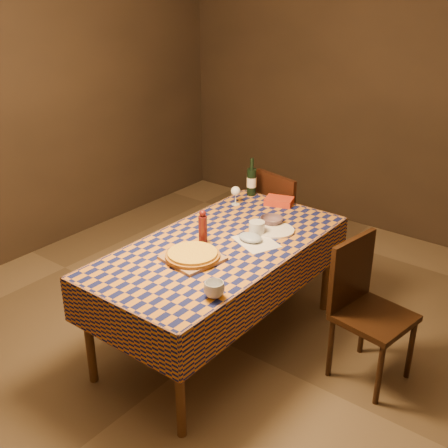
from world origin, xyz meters
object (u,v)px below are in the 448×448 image
object	(u,v)px
chair_far	(284,218)
pizza	(193,255)
dining_table	(219,255)
chair_right	(364,302)
cutting_board	(193,258)
white_plate	(276,230)
wine_bottle	(252,181)
bowl	(272,221)

from	to	relation	value
chair_far	pizza	bearing A→B (deg)	-82.18
dining_table	chair_right	distance (m)	0.98
cutting_board	white_plate	size ratio (longest dim) A/B	1.23
wine_bottle	chair_far	bearing A→B (deg)	56.63
cutting_board	wine_bottle	bearing A→B (deg)	107.38
dining_table	pizza	xyz separation A→B (m)	(0.00, -0.27, 0.11)
bowl	wine_bottle	bearing A→B (deg)	139.59
dining_table	chair_right	world-z (taller)	chair_right
pizza	cutting_board	bearing A→B (deg)	0.00
pizza	bowl	world-z (taller)	pizza
bowl	chair_right	distance (m)	0.88
bowl	white_plate	distance (m)	0.12
dining_table	chair_far	world-z (taller)	chair_far
wine_bottle	chair_right	distance (m)	1.43
bowl	dining_table	bearing A→B (deg)	-100.69
bowl	chair_far	size ratio (longest dim) A/B	0.17
dining_table	pizza	world-z (taller)	pizza
pizza	bowl	size ratio (longest dim) A/B	2.77
white_plate	chair_right	xyz separation A→B (m)	(0.73, -0.09, -0.25)
pizza	wine_bottle	world-z (taller)	wine_bottle
cutting_board	bowl	size ratio (longest dim) A/B	1.97
cutting_board	bowl	bearing A→B (deg)	83.19
dining_table	white_plate	world-z (taller)	white_plate
wine_bottle	chair_far	size ratio (longest dim) A/B	0.33
dining_table	chair_far	size ratio (longest dim) A/B	1.98
cutting_board	white_plate	distance (m)	0.69
chair_far	chair_right	bearing A→B (deg)	-36.13
white_plate	chair_far	world-z (taller)	chair_far
white_plate	bowl	bearing A→B (deg)	137.02
pizza	chair_far	bearing A→B (deg)	97.82
cutting_board	chair_far	xyz separation A→B (m)	(-0.19, 1.38, -0.26)
pizza	wine_bottle	size ratio (longest dim) A/B	1.45
bowl	pizza	bearing A→B (deg)	-96.81
bowl	chair_far	world-z (taller)	chair_far
bowl	cutting_board	bearing A→B (deg)	-96.81
bowl	wine_bottle	distance (m)	0.59
bowl	chair_far	xyz separation A→B (m)	(-0.28, 0.63, -0.27)
chair_far	dining_table	bearing A→B (deg)	-80.38
bowl	white_plate	bearing A→B (deg)	-42.98
cutting_board	chair_far	size ratio (longest dim) A/B	0.34
chair_right	cutting_board	bearing A→B (deg)	-147.60
dining_table	cutting_board	world-z (taller)	cutting_board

